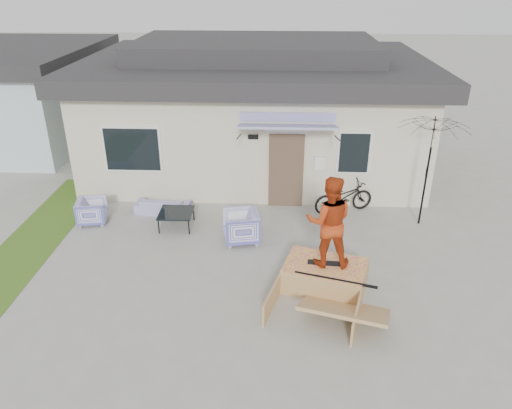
{
  "coord_description": "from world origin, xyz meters",
  "views": [
    {
      "loc": [
        0.75,
        -7.92,
        6.03
      ],
      "look_at": [
        0.3,
        1.8,
        1.3
      ],
      "focal_mm": 34.12,
      "sensor_mm": 36.0,
      "label": 1
    }
  ],
  "objects_px": {
    "loveseat": "(163,203)",
    "bicycle": "(344,194)",
    "coffee_table": "(177,219)",
    "skater": "(329,220)",
    "patio_umbrella": "(429,161)",
    "armchair_left": "(92,210)",
    "skateboard": "(326,263)",
    "armchair_right": "(241,225)",
    "skate_ramp": "(325,276)"
  },
  "relations": [
    {
      "from": "coffee_table",
      "to": "skateboard",
      "type": "distance_m",
      "value": 4.38
    },
    {
      "from": "skater",
      "to": "patio_umbrella",
      "type": "bearing_deg",
      "value": -131.23
    },
    {
      "from": "patio_umbrella",
      "to": "skateboard",
      "type": "relative_size",
      "value": 2.91
    },
    {
      "from": "patio_umbrella",
      "to": "skater",
      "type": "distance_m",
      "value": 3.98
    },
    {
      "from": "coffee_table",
      "to": "bicycle",
      "type": "distance_m",
      "value": 4.53
    },
    {
      "from": "armchair_right",
      "to": "bicycle",
      "type": "xyz_separation_m",
      "value": [
        2.67,
        1.71,
        0.11
      ]
    },
    {
      "from": "bicycle",
      "to": "skater",
      "type": "relative_size",
      "value": 0.88
    },
    {
      "from": "loveseat",
      "to": "bicycle",
      "type": "xyz_separation_m",
      "value": [
        4.92,
        0.29,
        0.25
      ]
    },
    {
      "from": "coffee_table",
      "to": "skater",
      "type": "distance_m",
      "value": 4.56
    },
    {
      "from": "armchair_left",
      "to": "loveseat",
      "type": "bearing_deg",
      "value": -79.44
    },
    {
      "from": "patio_umbrella",
      "to": "skate_ramp",
      "type": "distance_m",
      "value": 4.29
    },
    {
      "from": "armchair_left",
      "to": "skateboard",
      "type": "xyz_separation_m",
      "value": [
        5.86,
        -2.57,
        0.2
      ]
    },
    {
      "from": "patio_umbrella",
      "to": "armchair_right",
      "type": "bearing_deg",
      "value": -166.43
    },
    {
      "from": "patio_umbrella",
      "to": "armchair_left",
      "type": "bearing_deg",
      "value": -177.69
    },
    {
      "from": "loveseat",
      "to": "patio_umbrella",
      "type": "bearing_deg",
      "value": -177.77
    },
    {
      "from": "bicycle",
      "to": "loveseat",
      "type": "bearing_deg",
      "value": 73.81
    },
    {
      "from": "armchair_left",
      "to": "skateboard",
      "type": "distance_m",
      "value": 6.4
    },
    {
      "from": "loveseat",
      "to": "armchair_right",
      "type": "relative_size",
      "value": 1.72
    },
    {
      "from": "patio_umbrella",
      "to": "loveseat",
      "type": "bearing_deg",
      "value": 177.41
    },
    {
      "from": "loveseat",
      "to": "coffee_table",
      "type": "bearing_deg",
      "value": 128.98
    },
    {
      "from": "loveseat",
      "to": "skateboard",
      "type": "height_order",
      "value": "skateboard"
    },
    {
      "from": "armchair_right",
      "to": "coffee_table",
      "type": "xyz_separation_m",
      "value": [
        -1.72,
        0.64,
        -0.22
      ]
    },
    {
      "from": "patio_umbrella",
      "to": "skateboard",
      "type": "xyz_separation_m",
      "value": [
        -2.7,
        -2.92,
        -1.18
      ]
    },
    {
      "from": "coffee_table",
      "to": "skateboard",
      "type": "relative_size",
      "value": 1.13
    },
    {
      "from": "armchair_right",
      "to": "skate_ramp",
      "type": "height_order",
      "value": "armchair_right"
    },
    {
      "from": "loveseat",
      "to": "armchair_left",
      "type": "height_order",
      "value": "armchair_left"
    },
    {
      "from": "armchair_left",
      "to": "bicycle",
      "type": "distance_m",
      "value": 6.71
    },
    {
      "from": "armchair_right",
      "to": "skater",
      "type": "height_order",
      "value": "skater"
    },
    {
      "from": "loveseat",
      "to": "skater",
      "type": "relative_size",
      "value": 0.76
    },
    {
      "from": "armchair_left",
      "to": "coffee_table",
      "type": "distance_m",
      "value": 2.26
    },
    {
      "from": "patio_umbrella",
      "to": "skater",
      "type": "height_order",
      "value": "skater"
    },
    {
      "from": "armchair_left",
      "to": "skate_ramp",
      "type": "bearing_deg",
      "value": -124.55
    },
    {
      "from": "armchair_right",
      "to": "bicycle",
      "type": "height_order",
      "value": "bicycle"
    },
    {
      "from": "loveseat",
      "to": "skate_ramp",
      "type": "bearing_deg",
      "value": 146.35
    },
    {
      "from": "armchair_left",
      "to": "skate_ramp",
      "type": "distance_m",
      "value": 6.41
    },
    {
      "from": "skateboard",
      "to": "skater",
      "type": "bearing_deg",
      "value": -174.64
    },
    {
      "from": "patio_umbrella",
      "to": "bicycle",
      "type": "bearing_deg",
      "value": 162.57
    },
    {
      "from": "armchair_left",
      "to": "skater",
      "type": "bearing_deg",
      "value": -124.07
    },
    {
      "from": "skate_ramp",
      "to": "patio_umbrella",
      "type": "bearing_deg",
      "value": 63.62
    },
    {
      "from": "patio_umbrella",
      "to": "coffee_table",
      "type": "bearing_deg",
      "value": -175.7
    },
    {
      "from": "coffee_table",
      "to": "patio_umbrella",
      "type": "distance_m",
      "value": 6.52
    },
    {
      "from": "armchair_right",
      "to": "bicycle",
      "type": "relative_size",
      "value": 0.5
    },
    {
      "from": "bicycle",
      "to": "skateboard",
      "type": "xyz_separation_m",
      "value": [
        -0.78,
        -3.52,
        0.03
      ]
    },
    {
      "from": "skate_ramp",
      "to": "coffee_table",
      "type": "bearing_deg",
      "value": 161.31
    },
    {
      "from": "patio_umbrella",
      "to": "skate_ramp",
      "type": "xyz_separation_m",
      "value": [
        -2.72,
        -2.97,
        -1.48
      ]
    },
    {
      "from": "armchair_left",
      "to": "patio_umbrella",
      "type": "height_order",
      "value": "patio_umbrella"
    },
    {
      "from": "skater",
      "to": "coffee_table",
      "type": "bearing_deg",
      "value": -32.51
    },
    {
      "from": "skater",
      "to": "skate_ramp",
      "type": "bearing_deg",
      "value": 75.5
    },
    {
      "from": "coffee_table",
      "to": "skateboard",
      "type": "bearing_deg",
      "value": -34.08
    },
    {
      "from": "bicycle",
      "to": "patio_umbrella",
      "type": "relative_size",
      "value": 0.77
    }
  ]
}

